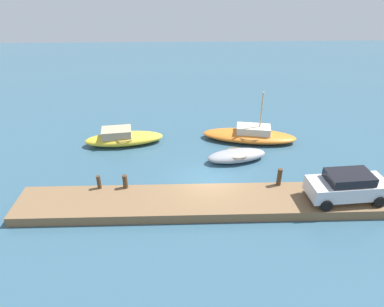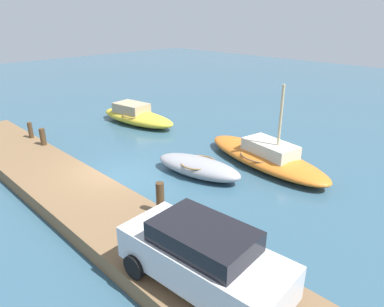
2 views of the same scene
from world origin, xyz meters
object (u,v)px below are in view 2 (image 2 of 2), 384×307
(motorboat_yellow, at_px, (137,116))
(mooring_post_mid_west, at_px, (43,137))
(sailboat_orange, at_px, (266,156))
(mooring_post_west, at_px, (30,130))
(mooring_post_mid_east, at_px, (160,198))
(rowboat_grey, at_px, (198,167))
(parked_car, at_px, (203,256))

(motorboat_yellow, distance_m, mooring_post_mid_west, 6.60)
(mooring_post_mid_west, bearing_deg, sailboat_orange, 38.52)
(mooring_post_west, relative_size, mooring_post_mid_east, 0.77)
(sailboat_orange, xyz_separation_m, mooring_post_mid_east, (0.46, -6.77, 0.64))
(mooring_post_mid_east, bearing_deg, rowboat_grey, 116.96)
(mooring_post_west, bearing_deg, parked_car, -6.06)
(rowboat_grey, distance_m, mooring_post_west, 9.36)
(motorboat_yellow, relative_size, mooring_post_mid_west, 7.11)
(mooring_post_mid_east, relative_size, parked_car, 0.25)
(rowboat_grey, distance_m, parked_car, 7.43)
(sailboat_orange, xyz_separation_m, mooring_post_mid_west, (-8.50, -6.77, 0.52))
(motorboat_yellow, bearing_deg, mooring_post_mid_west, -88.05)
(rowboat_grey, height_order, parked_car, parked_car)
(mooring_post_mid_west, bearing_deg, rowboat_grey, 27.98)
(motorboat_yellow, bearing_deg, rowboat_grey, -26.28)
(mooring_post_west, bearing_deg, sailboat_orange, 34.07)
(mooring_post_mid_east, height_order, parked_car, parked_car)
(rowboat_grey, bearing_deg, parked_car, -55.97)
(motorboat_yellow, distance_m, sailboat_orange, 9.60)
(motorboat_yellow, bearing_deg, mooring_post_mid_east, -40.51)
(mooring_post_west, bearing_deg, rowboat_grey, 23.65)
(rowboat_grey, height_order, mooring_post_west, mooring_post_west)
(sailboat_orange, relative_size, mooring_post_mid_west, 8.75)
(sailboat_orange, xyz_separation_m, mooring_post_west, (-10.00, -6.77, 0.52))
(mooring_post_mid_west, distance_m, parked_car, 12.34)
(sailboat_orange, height_order, mooring_post_mid_west, sailboat_orange)
(sailboat_orange, height_order, parked_car, sailboat_orange)
(mooring_post_mid_west, height_order, parked_car, parked_car)
(motorboat_yellow, bearing_deg, parked_car, -38.44)
(sailboat_orange, height_order, mooring_post_mid_east, sailboat_orange)
(motorboat_yellow, relative_size, rowboat_grey, 1.38)
(mooring_post_west, height_order, mooring_post_mid_east, mooring_post_mid_east)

